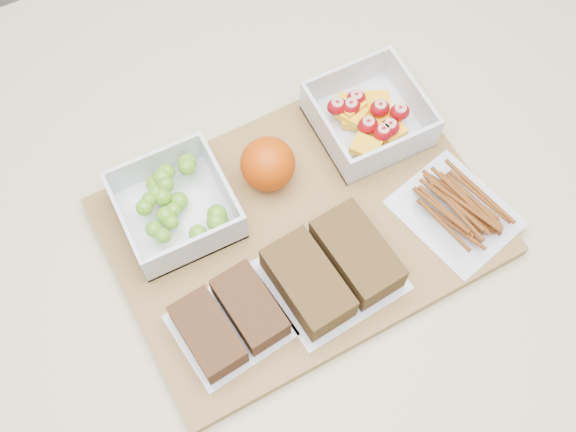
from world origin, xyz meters
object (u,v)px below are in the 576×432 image
sandwich_bag_center (332,269)px  pretzel_bag (457,208)px  orange (268,164)px  grape_container (176,204)px  fruit_container (368,118)px  sandwich_bag_left (229,321)px  cutting_board (301,227)px

sandwich_bag_center → pretzel_bag: sandwich_bag_center is taller
orange → grape_container: bearing=177.8°
sandwich_bag_center → orange: bearing=93.4°
fruit_container → sandwich_bag_left: 0.30m
sandwich_bag_left → pretzel_bag: size_ratio=0.82×
pretzel_bag → orange: bearing=141.0°
cutting_board → orange: (-0.01, 0.07, 0.04)m
fruit_container → sandwich_bag_center: bearing=-130.6°
grape_container → sandwich_bag_center: bearing=-50.4°
orange → sandwich_bag_center: bearing=-86.6°
grape_container → fruit_container: 0.25m
grape_container → sandwich_bag_left: size_ratio=0.97×
cutting_board → fruit_container: size_ratio=3.42×
sandwich_bag_left → grape_container: bearing=88.9°
sandwich_bag_center → pretzel_bag: 0.16m
grape_container → orange: bearing=-2.2°
orange → sandwich_bag_center: size_ratio=0.43×
sandwich_bag_center → pretzel_bag: bearing=1.3°
pretzel_bag → sandwich_bag_center: bearing=-178.7°
grape_container → fruit_container: size_ratio=0.99×
grape_container → sandwich_bag_center: grape_container is taller
cutting_board → sandwich_bag_center: sandwich_bag_center is taller
grape_container → fruit_container: bearing=1.1°
cutting_board → sandwich_bag_left: size_ratio=3.35×
sandwich_bag_left → sandwich_bag_center: bearing=1.0°
orange → pretzel_bag: 0.22m
sandwich_bag_center → pretzel_bag: size_ratio=0.97×
orange → sandwich_bag_left: 0.19m
orange → cutting_board: bearing=-84.4°
sandwich_bag_center → grape_container: bearing=129.6°
grape_container → fruit_container: same height
orange → pretzel_bag: size_ratio=0.42×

